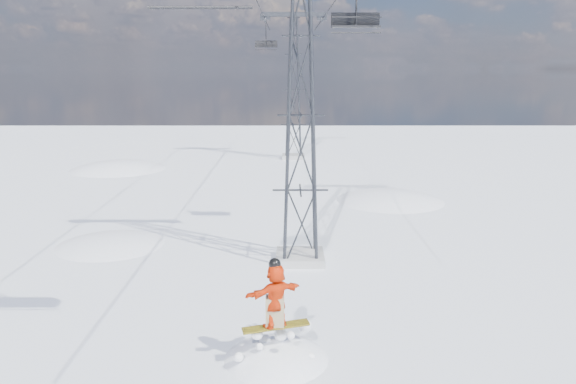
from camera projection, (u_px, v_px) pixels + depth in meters
name	position (u px, v px, depth m)	size (l,w,h in m)	color
ground	(274.00, 372.00, 13.47)	(120.00, 120.00, 0.00)	white
snow_terrain	(209.00, 333.00, 36.26)	(39.00, 37.00, 22.00)	white
lift_tower_near	(301.00, 116.00, 20.11)	(5.20, 1.80, 11.43)	#999999
lift_tower_far	(293.00, 90.00, 44.52)	(5.20, 1.80, 11.43)	#999999
lift_chair_mid	(356.00, 21.00, 21.95)	(1.92, 0.55, 2.38)	black
lift_chair_far	(266.00, 45.00, 45.32)	(1.81, 0.52, 2.25)	black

